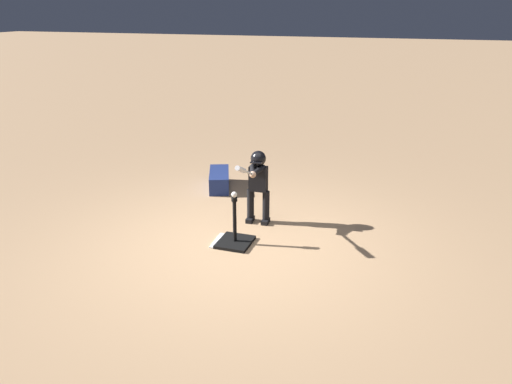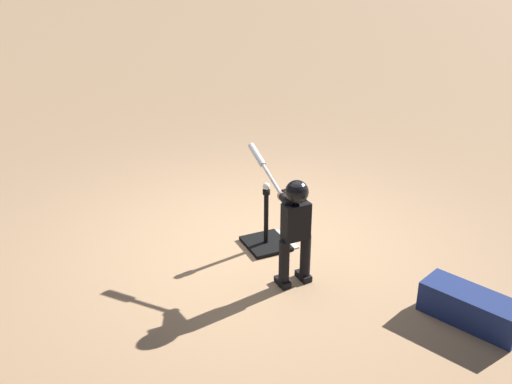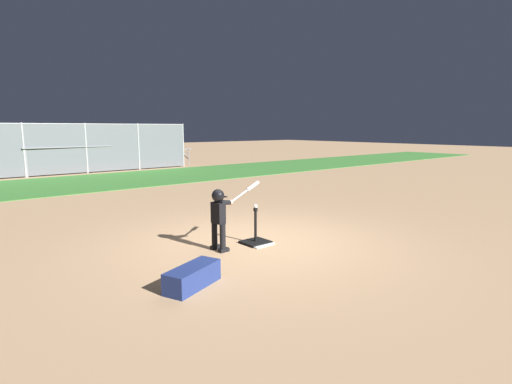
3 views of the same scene
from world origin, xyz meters
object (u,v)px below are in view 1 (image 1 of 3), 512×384
at_px(batter_child, 257,179).
at_px(equipment_bag, 219,180).
at_px(batting_tee, 235,238).
at_px(baseball, 234,195).

relative_size(batter_child, equipment_bag, 1.32).
bearing_deg(batting_tee, baseball, -71.57).
bearing_deg(baseball, equipment_bag, -152.09).
height_order(batting_tee, baseball, baseball).
bearing_deg(batter_child, equipment_bag, -137.95).
xyz_separation_m(batter_child, baseball, (0.71, -0.07, 0.01)).
bearing_deg(batting_tee, batter_child, 174.54).
distance_m(batting_tee, baseball, 0.60).
distance_m(baseball, equipment_bag, 2.22).
relative_size(batter_child, baseball, 15.03).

